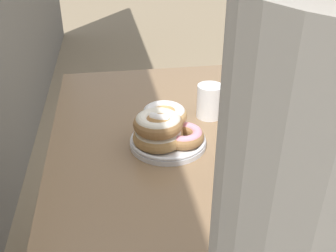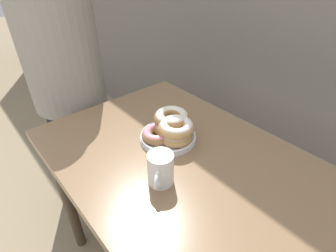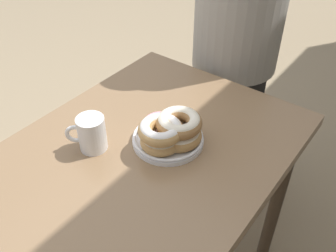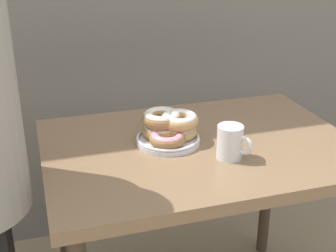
{
  "view_description": "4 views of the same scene",
  "coord_description": "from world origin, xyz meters",
  "views": [
    {
      "loc": [
        -0.97,
        0.57,
        1.3
      ],
      "look_at": [
        -0.1,
        0.43,
        0.82
      ],
      "focal_mm": 40.0,
      "sensor_mm": 36.0,
      "label": 1
    },
    {
      "loc": [
        0.5,
        -0.09,
        1.36
      ],
      "look_at": [
        -0.1,
        0.43,
        0.82
      ],
      "focal_mm": 28.0,
      "sensor_mm": 36.0,
      "label": 2
    },
    {
      "loc": [
        0.56,
        0.93,
        1.49
      ],
      "look_at": [
        -0.1,
        0.43,
        0.82
      ],
      "focal_mm": 40.0,
      "sensor_mm": 36.0,
      "label": 3
    },
    {
      "loc": [
        -0.51,
        -0.9,
        1.41
      ],
      "look_at": [
        -0.1,
        0.43,
        0.82
      ],
      "focal_mm": 50.0,
      "sensor_mm": 36.0,
      "label": 4
    }
  ],
  "objects": [
    {
      "name": "coffee_mug",
      "position": [
        0.05,
        0.27,
        0.81
      ],
      "size": [
        0.09,
        0.1,
        0.11
      ],
      "color": "white",
      "rests_on": "dining_table"
    },
    {
      "name": "donut_plate",
      "position": [
        -0.09,
        0.43,
        0.8
      ],
      "size": [
        0.23,
        0.22,
        0.1
      ],
      "color": "white",
      "rests_on": "dining_table"
    },
    {
      "name": "dining_table",
      "position": [
        0.0,
        0.39,
        0.66
      ],
      "size": [
        1.01,
        0.72,
        0.76
      ],
      "color": "#846647",
      "rests_on": "ground_plane"
    }
  ]
}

